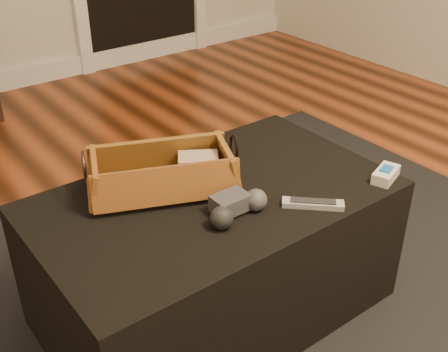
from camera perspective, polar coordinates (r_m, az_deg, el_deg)
area_rug at (r=1.79m, az=0.07°, el=-14.16°), size 2.60×2.00×0.01m
ottoman at (r=1.68m, az=-0.96°, el=-7.92°), size 1.00×0.60×0.42m
tv_remote at (r=1.56m, az=-6.90°, el=-0.93°), size 0.22×0.11×0.02m
cloth_bundle at (r=1.61m, az=-2.62°, el=1.08°), size 0.14×0.13×0.06m
wicker_basket at (r=1.57m, az=-6.28°, el=0.16°), size 0.46×0.35×0.15m
game_controller at (r=1.45m, az=1.20°, el=-3.11°), size 0.19×0.11×0.06m
silver_remote at (r=1.52m, az=9.02°, el=-2.78°), size 0.14×0.14×0.02m
cream_gadget at (r=1.69m, az=16.11°, el=0.17°), size 0.11×0.08×0.04m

